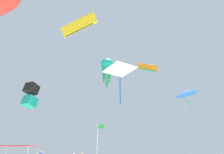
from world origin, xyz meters
TOP-DOWN VIEW (x-y plane):
  - canopy_tent at (-8.06, 2.31)m, footprint 2.63×3.04m
  - banner_flag at (-1.66, 2.02)m, footprint 0.61×0.06m
  - kite_parafoil_orange at (10.58, 26.61)m, footprint 3.90×3.62m
  - kite_delta_blue at (12.42, 13.31)m, footprint 4.53×4.50m
  - kite_box_black at (-10.25, 11.64)m, footprint 2.13×2.22m
  - kite_diamond_white at (0.48, 3.60)m, footprint 3.57×3.57m
  - kite_octopus_teal at (0.82, 22.68)m, footprint 3.56×3.56m
  - kite_parafoil_yellow at (-4.77, 14.76)m, footprint 6.34×2.59m

SIDE VIEW (x-z plane):
  - canopy_tent at x=-8.06m, z-range 1.04..3.39m
  - banner_flag at x=-1.66m, z-range 0.39..4.42m
  - kite_box_black at x=-10.25m, z-range 7.07..10.42m
  - kite_diamond_white at x=0.48m, z-range 7.65..11.38m
  - kite_delta_blue at x=12.42m, z-range 8.84..11.68m
  - kite_octopus_teal at x=0.82m, z-range 15.33..21.34m
  - kite_parafoil_orange at x=10.58m, z-range 18.26..21.32m
  - kite_parafoil_yellow at x=-4.77m, z-range 20.08..24.08m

